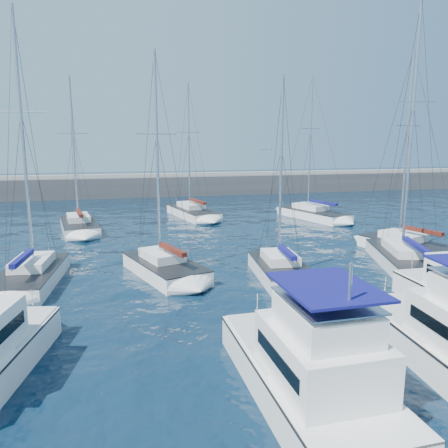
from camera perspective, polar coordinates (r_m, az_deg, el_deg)
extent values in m
plane|color=black|center=(22.16, 13.76, -11.84)|extent=(220.00, 220.00, 0.00)
cube|color=#424244|center=(71.11, -5.90, 4.67)|extent=(160.00, 6.00, 4.00)
cube|color=gray|center=(70.91, -5.93, 6.44)|extent=(160.00, 1.20, 0.50)
cube|color=white|center=(15.75, 10.36, -19.92)|extent=(3.45, 8.88, 1.60)
cube|color=#262628|center=(15.38, 10.46, -17.51)|extent=(3.51, 8.88, 0.08)
cube|color=white|center=(14.14, 12.49, -16.38)|extent=(2.89, 4.13, 1.60)
cube|color=black|center=(14.10, 12.51, -16.09)|extent=(2.94, 3.31, 0.45)
cube|color=white|center=(13.46, 13.10, -11.98)|extent=(2.31, 2.90, 0.90)
cube|color=#0F105A|center=(13.11, 13.29, -7.94)|extent=(2.60, 3.31, 0.08)
cube|color=white|center=(28.56, -23.91, -6.68)|extent=(3.74, 7.91, 1.30)
cube|color=#262628|center=(28.39, -24.01, -5.47)|extent=(3.80, 7.92, 0.06)
cube|color=white|center=(28.75, -23.80, -4.59)|extent=(2.27, 3.53, 0.55)
cylinder|color=silver|center=(28.13, -24.79, 10.25)|extent=(0.18, 0.18, 14.37)
cylinder|color=silver|center=(27.10, -24.79, -4.36)|extent=(0.50, 3.82, 0.12)
cube|color=#0F105A|center=(26.97, -24.88, -4.11)|extent=(0.69, 3.46, 0.28)
cube|color=white|center=(28.11, -7.71, -6.11)|extent=(5.08, 7.69, 1.30)
cube|color=#262628|center=(27.93, -7.74, -4.87)|extent=(5.14, 7.71, 0.06)
cube|color=white|center=(28.24, -8.13, -4.04)|extent=(2.83, 3.56, 0.55)
cylinder|color=silver|center=(27.58, -8.72, 9.00)|extent=(0.18, 0.18, 12.34)
cylinder|color=silver|center=(26.77, -6.84, -3.61)|extent=(1.23, 3.41, 0.12)
cube|color=#49160E|center=(26.65, -6.76, -3.34)|extent=(1.34, 3.15, 0.28)
cube|color=white|center=(27.54, 7.50, -6.46)|extent=(3.54, 6.88, 1.30)
cube|color=#262628|center=(27.36, 7.53, -5.20)|extent=(3.59, 6.89, 0.06)
cube|color=white|center=(27.66, 7.31, -4.33)|extent=(2.16, 3.07, 0.55)
cylinder|color=silver|center=(27.01, 7.46, 7.38)|extent=(0.18, 0.18, 10.82)
cylinder|color=silver|center=(26.21, 8.16, -3.95)|extent=(0.44, 3.31, 0.12)
cube|color=#0F105A|center=(26.08, 8.23, -3.68)|extent=(0.64, 3.00, 0.28)
cube|color=white|center=(31.87, 22.67, -4.84)|extent=(5.93, 9.99, 1.30)
cube|color=#262628|center=(31.72, 22.75, -3.74)|extent=(5.99, 10.01, 0.06)
cube|color=white|center=(32.19, 22.47, -2.93)|extent=(3.22, 4.58, 0.55)
cylinder|color=silver|center=(31.75, 23.33, 11.62)|extent=(0.18, 0.18, 15.82)
cylinder|color=silver|center=(30.21, 23.70, -2.80)|extent=(1.61, 4.54, 0.12)
cube|color=#0F105A|center=(30.09, 23.78, -2.57)|extent=(1.68, 4.17, 0.28)
cube|color=white|center=(36.25, 22.78, -3.03)|extent=(4.93, 7.75, 1.30)
cube|color=#262628|center=(36.12, 22.85, -2.06)|extent=(4.99, 7.77, 0.06)
cube|color=white|center=(36.31, 22.32, -1.44)|extent=(2.77, 3.57, 0.55)
cylinder|color=silver|center=(35.77, 22.77, 9.60)|extent=(0.18, 0.18, 13.51)
cylinder|color=silver|center=(35.33, 24.35, -1.00)|extent=(1.14, 3.48, 0.12)
cube|color=#49160E|center=(35.25, 24.50, -0.79)|extent=(1.26, 3.20, 0.28)
cube|color=white|center=(43.66, -18.37, -0.52)|extent=(4.26, 8.68, 1.30)
cube|color=#262628|center=(43.55, -18.41, 0.29)|extent=(4.32, 8.69, 0.06)
cube|color=white|center=(44.01, -18.49, 0.81)|extent=(2.49, 3.90, 0.55)
cylinder|color=silver|center=(43.74, -19.05, 9.47)|extent=(0.18, 0.18, 12.87)
cylinder|color=silver|center=(42.18, -18.35, 1.17)|extent=(0.77, 4.13, 0.12)
cube|color=#49160E|center=(42.06, -18.35, 1.35)|extent=(0.93, 3.75, 0.28)
cube|color=white|center=(49.57, -4.09, 1.28)|extent=(4.91, 9.57, 1.30)
cube|color=#262628|center=(49.47, -4.10, 2.00)|extent=(4.97, 9.59, 0.06)
cube|color=white|center=(49.95, -4.35, 2.45)|extent=(2.79, 4.32, 0.55)
cylinder|color=silver|center=(49.76, -4.61, 10.33)|extent=(0.18, 0.18, 13.30)
cylinder|color=silver|center=(48.09, -3.51, 2.81)|extent=(1.06, 4.49, 0.12)
cube|color=#49160E|center=(47.97, -3.47, 2.97)|extent=(1.19, 4.09, 0.28)
cube|color=white|center=(49.36, 11.57, 1.05)|extent=(5.54, 9.50, 1.30)
cube|color=#262628|center=(49.26, 11.60, 1.77)|extent=(5.60, 9.52, 0.06)
cube|color=white|center=(49.62, 11.18, 2.23)|extent=(3.03, 4.35, 0.55)
cylinder|color=silver|center=(49.36, 11.21, 10.51)|extent=(0.18, 0.18, 13.89)
cylinder|color=silver|center=(48.16, 12.73, 2.58)|extent=(1.45, 4.34, 0.12)
cube|color=#0F105A|center=(48.07, 12.82, 2.74)|extent=(1.54, 3.98, 0.28)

